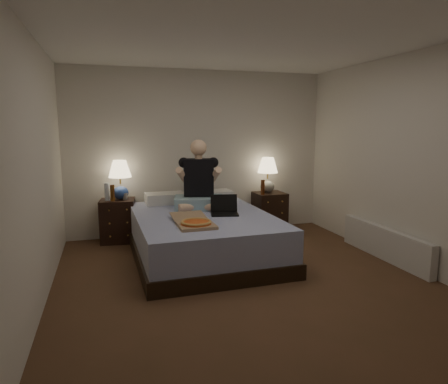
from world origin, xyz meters
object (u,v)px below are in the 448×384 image
object	(u,v)px
radiator	(385,243)
pizza_box	(196,223)
bed	(203,236)
water_bottle	(107,192)
person	(199,174)
nightstand_right	(269,211)
beer_bottle_left	(112,193)
lamp_right	(268,175)
laptop	(225,205)
beer_bottle_right	(263,187)
lamp_left	(120,180)
soda_can	(125,196)
nightstand_left	(118,220)

from	to	relation	value
radiator	pizza_box	bearing A→B (deg)	176.34
bed	water_bottle	distance (m)	1.58
person	nightstand_right	bearing A→B (deg)	37.05
beer_bottle_left	person	world-z (taller)	person
nightstand_right	lamp_right	xyz separation A→B (m)	(-0.03, 0.04, 0.59)
water_bottle	laptop	world-z (taller)	water_bottle
beer_bottle_right	laptop	size ratio (longest dim) A/B	0.68
lamp_left	soda_can	distance (m)	0.25
bed	beer_bottle_right	world-z (taller)	beer_bottle_right
nightstand_right	lamp_left	bearing A→B (deg)	176.98
lamp_right	beer_bottle_left	world-z (taller)	lamp_right
lamp_right	beer_bottle_left	size ratio (longest dim) A/B	2.43
nightstand_left	nightstand_right	bearing A→B (deg)	6.68
lamp_right	beer_bottle_left	xyz separation A→B (m)	(-2.39, -0.11, -0.16)
radiator	person	bearing A→B (deg)	151.87
pizza_box	water_bottle	bearing A→B (deg)	119.63
beer_bottle_left	laptop	world-z (taller)	beer_bottle_left
nightstand_left	soda_can	world-z (taller)	soda_can
nightstand_right	beer_bottle_right	distance (m)	0.47
nightstand_left	water_bottle	world-z (taller)	water_bottle
bed	water_bottle	xyz separation A→B (m)	(-1.15, 0.98, 0.47)
nightstand_left	water_bottle	xyz separation A→B (m)	(-0.13, -0.05, 0.43)
lamp_right	soda_can	distance (m)	2.22
lamp_left	beer_bottle_left	xyz separation A→B (m)	(-0.12, -0.11, -0.17)
person	radiator	xyz separation A→B (m)	(2.13, -1.14, -0.82)
lamp_left	lamp_right	world-z (taller)	lamp_left
laptop	pizza_box	distance (m)	0.69
lamp_left	water_bottle	bearing A→B (deg)	-166.40
lamp_left	beer_bottle_right	size ratio (longest dim) A/B	2.43
bed	nightstand_left	size ratio (longest dim) A/B	3.56
soda_can	bed	bearing A→B (deg)	-46.37
beer_bottle_right	pizza_box	distance (m)	2.01
radiator	beer_bottle_right	bearing A→B (deg)	122.23
person	lamp_left	bearing A→B (deg)	160.62
water_bottle	beer_bottle_right	distance (m)	2.32
lamp_right	beer_bottle_right	xyz separation A→B (m)	(-0.14, -0.16, -0.17)
lamp_left	radiator	xyz separation A→B (m)	(3.13, -1.76, -0.70)
beer_bottle_left	lamp_right	bearing A→B (deg)	2.63
nightstand_left	beer_bottle_right	size ratio (longest dim) A/B	2.70
laptop	radiator	bearing A→B (deg)	-6.73
soda_can	radiator	distance (m)	3.54
lamp_left	person	size ratio (longest dim) A/B	0.60
nightstand_right	laptop	world-z (taller)	laptop
lamp_right	person	distance (m)	1.42
nightstand_left	pizza_box	world-z (taller)	pizza_box
bed	beer_bottle_right	distance (m)	1.51
water_bottle	soda_can	world-z (taller)	water_bottle
water_bottle	laptop	distance (m)	1.77
laptop	lamp_left	bearing A→B (deg)	149.54
person	soda_can	bearing A→B (deg)	162.22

